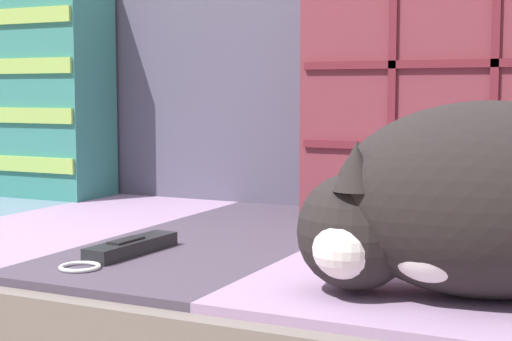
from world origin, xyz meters
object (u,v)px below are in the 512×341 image
Objects in this scene: throw_pillow_striped at (8,91)px; throw_pillow_quilted at (451,105)px; game_remote_near at (128,248)px; sleeping_cat at (468,207)px.

throw_pillow_quilted is at bearing 0.03° from throw_pillow_striped.
throw_pillow_striped reaches higher than game_remote_near.
throw_pillow_striped is 1.20× the size of sleeping_cat.
throw_pillow_striped is (-0.89, -0.00, 0.02)m from throw_pillow_quilted.
throw_pillow_striped is 0.74m from game_remote_near.
sleeping_cat is at bearing -75.81° from throw_pillow_quilted.
throw_pillow_quilted is 0.46m from sleeping_cat.
throw_pillow_quilted is 0.89m from throw_pillow_striped.
sleeping_cat is (0.11, -0.43, -0.09)m from throw_pillow_quilted.
throw_pillow_striped is at bearing 156.62° from sleeping_cat.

